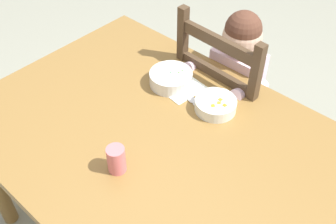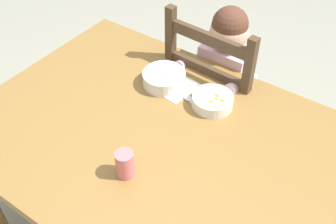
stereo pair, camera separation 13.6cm
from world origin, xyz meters
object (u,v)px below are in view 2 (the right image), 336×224
object	(u,v)px
dining_chair	(218,102)
bowl_of_carrots	(212,101)
spoon	(190,101)
drinking_cup	(125,164)
dining_table	(162,153)
child_figure	(221,75)
bowl_of_peas	(164,78)

from	to	relation	value
dining_chair	bowl_of_carrots	bearing A→B (deg)	-68.54
spoon	drinking_cup	xyz separation A→B (m)	(0.02, -0.42, 0.05)
bowl_of_carrots	drinking_cup	bearing A→B (deg)	-97.84
spoon	drinking_cup	bearing A→B (deg)	-87.46
dining_table	dining_chair	xyz separation A→B (m)	(-0.06, 0.54, -0.17)
spoon	dining_chair	bearing A→B (deg)	96.32
dining_chair	child_figure	bearing A→B (deg)	-62.35
bowl_of_carrots	spoon	bearing A→B (deg)	-159.76
spoon	dining_table	bearing A→B (deg)	-85.00
dining_chair	bowl_of_carrots	size ratio (longest dim) A/B	6.11
dining_table	spoon	bearing A→B (deg)	95.00
drinking_cup	dining_chair	bearing A→B (deg)	94.20
spoon	child_figure	bearing A→B (deg)	95.97
dining_chair	drinking_cup	bearing A→B (deg)	-85.80
dining_table	spoon	distance (m)	0.24
child_figure	dining_chair	bearing A→B (deg)	117.65
dining_chair	bowl_of_carrots	world-z (taller)	dining_chair
bowl_of_peas	drinking_cup	xyz separation A→B (m)	(0.17, -0.45, 0.02)
dining_table	bowl_of_carrots	bearing A→B (deg)	75.95
dining_table	spoon	size ratio (longest dim) A/B	10.70
dining_table	child_figure	size ratio (longest dim) A/B	1.48
dining_table	drinking_cup	bearing A→B (deg)	-90.08
child_figure	spoon	distance (m)	0.34
bowl_of_peas	dining_table	bearing A→B (deg)	-55.92
dining_table	bowl_of_peas	size ratio (longest dim) A/B	8.16
child_figure	bowl_of_peas	xyz separation A→B (m)	(-0.11, -0.29, 0.12)
dining_chair	spoon	world-z (taller)	dining_chair
bowl_of_peas	child_figure	bearing A→B (deg)	68.66
drinking_cup	bowl_of_peas	bearing A→B (deg)	110.30
dining_chair	drinking_cup	size ratio (longest dim) A/B	9.86
dining_chair	spoon	xyz separation A→B (m)	(0.04, -0.33, 0.26)
dining_table	bowl_of_carrots	size ratio (longest dim) A/B	8.96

